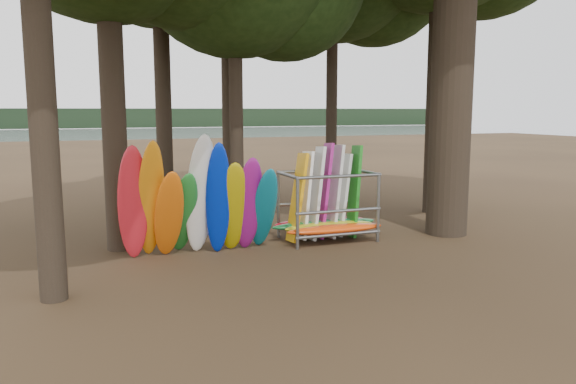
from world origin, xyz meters
name	(u,v)px	position (x,y,z in m)	size (l,w,h in m)	color
ground	(333,252)	(0.00, 0.00, 0.00)	(120.00, 120.00, 0.00)	#47331E
lake	(129,140)	(0.00, 60.00, 0.00)	(160.00, 160.00, 0.00)	gray
far_shore	(108,118)	(0.00, 110.00, 2.00)	(160.00, 4.00, 4.00)	black
kayak_row	(201,205)	(-3.29, 0.75, 1.32)	(4.01, 1.81, 3.21)	red
storage_rack	(327,208)	(0.43, 1.32, 0.92)	(3.21, 1.59, 2.75)	slate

